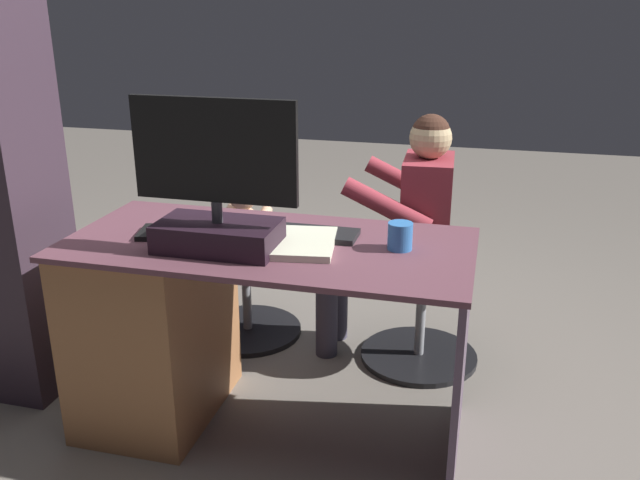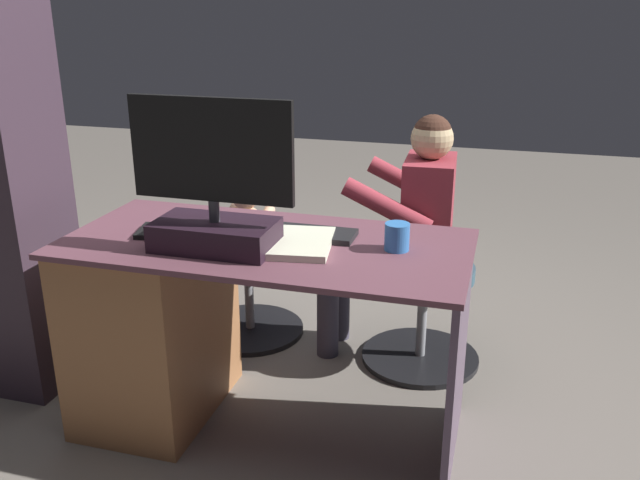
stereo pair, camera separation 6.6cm
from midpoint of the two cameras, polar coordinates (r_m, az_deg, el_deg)
ground_plane at (r=2.97m, az=-1.17°, el=-11.57°), size 10.00×10.00×0.00m
desk at (r=2.62m, az=-11.50°, el=-6.61°), size 1.41×0.67×0.75m
monitor at (r=2.25m, az=-8.11°, el=3.02°), size 0.56×0.23×0.50m
keyboard at (r=2.40m, az=-1.19°, el=0.67°), size 0.42×0.14×0.02m
computer_mouse at (r=2.51m, az=-7.98°, el=1.53°), size 0.06×0.10×0.04m
cup at (r=2.26m, az=7.35°, el=0.27°), size 0.08×0.08×0.09m
tv_remote at (r=2.48m, az=-13.77°, el=0.76°), size 0.08×0.16×0.02m
notebook_binder at (r=2.28m, az=-0.99°, el=-0.26°), size 0.26×0.33×0.02m
office_chair_teddy at (r=3.25m, az=-5.46°, el=-3.48°), size 0.52×0.52×0.46m
teddy_bear at (r=3.14m, az=-5.58°, el=2.13°), size 0.22×0.22×0.31m
visitor_chair at (r=3.02m, az=9.28°, el=-5.47°), size 0.52×0.52×0.46m
person at (r=2.90m, az=7.71°, el=1.54°), size 0.57×0.49×1.11m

